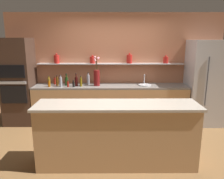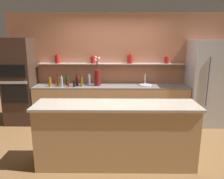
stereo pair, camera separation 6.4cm
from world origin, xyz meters
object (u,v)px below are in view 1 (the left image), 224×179
oven_tower (19,82)px  sink_fixture (145,84)px  bottle_oil_8 (49,81)px  bottle_sauce_3 (74,84)px  bottle_sauce_5 (49,84)px  bottle_sauce_10 (68,84)px  refrigerator (207,83)px  bottle_spirit_11 (57,81)px  bottle_spirit_7 (61,82)px  bottle_sauce_6 (55,81)px  bottle_wine_2 (76,81)px  bottle_spirit_9 (88,79)px  bottle_wine_1 (67,81)px  bottle_oil_0 (81,82)px  flower_vase (97,76)px  bottle_spirit_4 (67,80)px

oven_tower → sink_fixture: 2.97m
bottle_oil_8 → bottle_sauce_3: bearing=-23.0°
bottle_sauce_5 → bottle_sauce_10: bearing=-5.1°
refrigerator → sink_fixture: size_ratio=6.73×
sink_fixture → bottle_spirit_11: bearing=-178.9°
bottle_spirit_7 → bottle_spirit_11: size_ratio=1.12×
sink_fixture → bottle_sauce_5: size_ratio=1.78×
refrigerator → bottle_sauce_6: (-3.60, 0.15, 0.02)m
bottle_wine_2 → bottle_sauce_10: bearing=-148.2°
bottle_spirit_9 → bottle_spirit_11: bearing=-167.4°
bottle_sauce_5 → bottle_spirit_9: size_ratio=0.57×
oven_tower → bottle_wine_1: oven_tower is taller
bottle_wine_2 → bottle_spirit_9: 0.32m
oven_tower → bottle_spirit_7: size_ratio=7.36×
bottle_sauce_10 → bottle_sauce_5: bearing=174.9°
bottle_oil_0 → bottle_spirit_9: bearing=57.3°
bottle_spirit_7 → bottle_oil_8: bottle_spirit_7 is taller
bottle_wine_2 → bottle_oil_8: 0.70m
flower_vase → bottle_sauce_3: bearing=-163.4°
flower_vase → bottle_wine_2: (-0.47, -0.05, -0.12)m
refrigerator → bottle_spirit_9: size_ratio=6.86×
bottle_spirit_7 → flower_vase: bearing=8.2°
refrigerator → bottle_sauce_5: size_ratio=11.98×
flower_vase → bottle_spirit_4: flower_vase is taller
bottle_spirit_4 → sink_fixture: bearing=-3.3°
bottle_wine_1 → bottle_wine_2: (0.24, -0.07, 0.01)m
flower_vase → bottle_sauce_10: (-0.65, -0.16, -0.16)m
oven_tower → bottle_spirit_4: bearing=6.2°
bottle_sauce_5 → bottle_oil_0: bearing=2.9°
refrigerator → flower_vase: size_ratio=2.85×
bottle_spirit_9 → bottle_sauce_5: bearing=-163.2°
sink_fixture → bottle_oil_8: sink_fixture is taller
bottle_spirit_4 → bottle_oil_8: bottle_spirit_4 is taller
bottle_spirit_9 → bottle_sauce_10: bottle_spirit_9 is taller
bottle_wine_2 → bottle_oil_8: bottle_wine_2 is taller
flower_vase → bottle_spirit_4: bearing=169.9°
flower_vase → bottle_oil_0: 0.39m
bottle_wine_1 → bottle_sauce_6: bearing=160.4°
refrigerator → bottle_spirit_9: 2.80m
bottle_oil_0 → bottle_wine_1: bottle_wine_1 is taller
oven_tower → bottle_sauce_6: bearing=8.1°
refrigerator → bottle_wine_2: refrigerator is taller
oven_tower → bottle_spirit_11: (0.91, -0.03, 0.01)m
oven_tower → flower_vase: oven_tower is taller
sink_fixture → bottle_spirit_11: 2.06m
bottle_sauce_5 → bottle_spirit_4: bearing=35.3°
refrigerator → bottle_oil_0: size_ratio=7.93×
bottle_sauce_6 → bottle_oil_0: bearing=-17.9°
bottle_sauce_5 → bottle_oil_8: size_ratio=0.76×
flower_vase → bottle_sauce_6: bearing=172.7°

